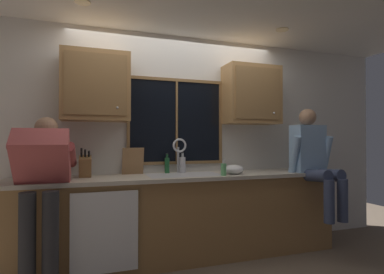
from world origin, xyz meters
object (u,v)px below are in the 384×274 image
at_px(knife_block, 85,167).
at_px(cutting_board, 133,161).
at_px(mixing_bowl, 234,170).
at_px(person_sitting_on_counter, 314,157).
at_px(soap_dispenser, 224,169).
at_px(bottle_tall_clear, 167,165).
at_px(person_standing, 42,181).
at_px(bottle_green_glass, 182,164).

relative_size(knife_block, cutting_board, 1.07).
xyz_separation_m(cutting_board, mixing_bowl, (1.08, -0.33, -0.10)).
relative_size(knife_block, mixing_bowl, 1.46).
xyz_separation_m(person_sitting_on_counter, soap_dispenser, (-1.13, 0.06, -0.11)).
bearing_deg(bottle_tall_clear, knife_block, -171.71).
xyz_separation_m(person_standing, person_sitting_on_counter, (2.89, 0.02, 0.16)).
relative_size(knife_block, soap_dispenser, 1.77).
height_order(cutting_board, mixing_bowl, cutting_board).
height_order(knife_block, cutting_board, knife_block).
distance_m(knife_block, soap_dispenser, 1.44).
relative_size(soap_dispenser, bottle_green_glass, 0.75).
xyz_separation_m(person_standing, bottle_green_glass, (1.41, 0.47, 0.07)).
bearing_deg(person_sitting_on_counter, soap_dispenser, 177.09).
xyz_separation_m(soap_dispenser, bottle_tall_clear, (-0.52, 0.43, 0.03)).
bearing_deg(mixing_bowl, person_sitting_on_counter, -9.34).
xyz_separation_m(person_sitting_on_counter, knife_block, (-2.54, 0.36, -0.08)).
bearing_deg(knife_block, person_sitting_on_counter, -7.99).
bearing_deg(bottle_tall_clear, person_sitting_on_counter, -16.42).
bearing_deg(bottle_green_glass, bottle_tall_clear, 166.75).
bearing_deg(knife_block, soap_dispenser, -11.99).
relative_size(person_standing, soap_dispenser, 8.36).
xyz_separation_m(cutting_board, soap_dispenser, (0.91, -0.43, -0.08)).
distance_m(cutting_board, soap_dispenser, 1.01).
distance_m(cutting_board, mixing_bowl, 1.13).
bearing_deg(cutting_board, bottle_green_glass, -4.42).
height_order(person_standing, bottle_tall_clear, person_standing).
distance_m(person_standing, mixing_bowl, 1.94).
height_order(mixing_bowl, bottle_tall_clear, bottle_tall_clear).
xyz_separation_m(mixing_bowl, soap_dispenser, (-0.17, -0.10, 0.02)).
xyz_separation_m(cutting_board, bottle_green_glass, (0.56, -0.04, -0.05)).
relative_size(soap_dispenser, bottle_tall_clear, 0.79).
bearing_deg(bottle_tall_clear, cutting_board, 179.59).
bearing_deg(soap_dispenser, mixing_bowl, 29.79).
height_order(person_sitting_on_counter, knife_block, person_sitting_on_counter).
height_order(person_sitting_on_counter, bottle_tall_clear, person_sitting_on_counter).
distance_m(person_sitting_on_counter, mixing_bowl, 0.98).
xyz_separation_m(mixing_bowl, bottle_green_glass, (-0.52, 0.29, 0.05)).
distance_m(cutting_board, bottle_tall_clear, 0.39).
relative_size(person_standing, bottle_tall_clear, 6.58).
relative_size(person_sitting_on_counter, cutting_board, 4.19).
xyz_separation_m(person_standing, cutting_board, (0.85, 0.51, 0.12)).
relative_size(mixing_bowl, bottle_green_glass, 0.91).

